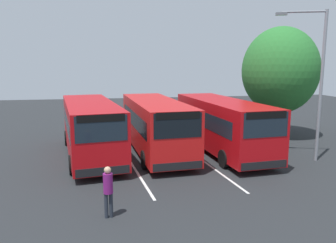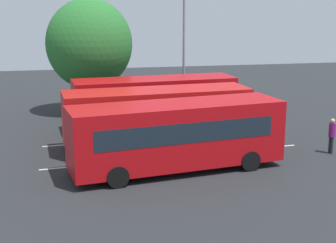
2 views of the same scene
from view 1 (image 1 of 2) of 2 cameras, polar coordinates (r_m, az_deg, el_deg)
ground_plane at (r=19.21m, az=-1.40°, el=-5.61°), size 65.63×65.63×0.00m
bus_far_left at (r=19.05m, az=-13.05°, el=-0.85°), size 9.70×3.85×3.03m
bus_center_left at (r=19.39m, az=-2.15°, el=-0.42°), size 9.60×3.17×3.03m
bus_center_right at (r=19.77m, az=9.18°, el=-0.34°), size 9.62×3.29×3.03m
pedestrian at (r=11.46m, az=-10.17°, el=-11.02°), size 0.36×0.36×1.77m
street_lamp at (r=18.95m, az=24.03°, el=7.09°), size 0.97×2.44×7.78m
depot_tree at (r=24.81m, az=18.50°, el=8.23°), size 5.69×5.12×7.64m
lane_stripe_outer_left at (r=19.02m, az=-7.05°, el=-5.83°), size 12.95×1.46×0.01m
lane_stripe_inner_left at (r=19.58m, az=4.07°, el=-5.32°), size 12.95×1.46×0.01m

